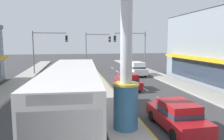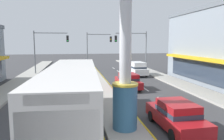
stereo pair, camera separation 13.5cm
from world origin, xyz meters
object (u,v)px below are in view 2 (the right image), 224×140
object	(u,v)px
sedan_near_right_lane	(128,81)
suv_near_left_lane	(137,69)
sedan_mid_left_lane	(176,115)
district_sign	(125,43)
traffic_light_left_side	(47,45)
traffic_light_right_side	(135,45)
traffic_light_median_far	(96,45)
bus_far_right_lane	(72,94)

from	to	relation	value
sedan_near_right_lane	suv_near_left_lane	size ratio (longest dim) A/B	0.94
suv_near_left_lane	sedan_mid_left_lane	size ratio (longest dim) A/B	1.07
district_sign	sedan_mid_left_lane	world-z (taller)	district_sign
suv_near_left_lane	sedan_near_right_lane	bearing A→B (deg)	-112.21
traffic_light_left_side	traffic_light_right_side	size ratio (longest dim) A/B	1.00
traffic_light_median_far	sedan_near_right_lane	xyz separation A→B (m)	(1.57, -15.71, -3.41)
traffic_light_left_side	suv_near_left_lane	world-z (taller)	traffic_light_left_side
suv_near_left_lane	district_sign	bearing A→B (deg)	-108.41
suv_near_left_lane	traffic_light_right_side	bearing A→B (deg)	83.10
traffic_light_median_far	district_sign	bearing A→B (deg)	-92.50
traffic_light_median_far	sedan_mid_left_lane	bearing A→B (deg)	-86.53
traffic_light_right_side	sedan_mid_left_lane	xyz separation A→B (m)	(-3.58, -20.67, -3.46)
sedan_near_right_lane	sedan_mid_left_lane	bearing A→B (deg)	-90.00
traffic_light_median_far	bus_far_right_lane	distance (m)	25.12
sedan_mid_left_lane	traffic_light_median_far	bearing A→B (deg)	93.47
district_sign	suv_near_left_lane	world-z (taller)	district_sign
traffic_light_left_side	sedan_mid_left_lane	xyz separation A→B (m)	(8.96, -21.66, -3.46)
traffic_light_right_side	sedan_near_right_lane	size ratio (longest dim) A/B	1.43
sedan_near_right_lane	suv_near_left_lane	xyz separation A→B (m)	(3.30, 8.08, 0.20)
district_sign	traffic_light_left_side	bearing A→B (deg)	106.38
suv_near_left_lane	bus_far_right_lane	bearing A→B (deg)	-116.92
traffic_light_right_side	suv_near_left_lane	world-z (taller)	traffic_light_right_side
district_sign	sedan_mid_left_lane	xyz separation A→B (m)	(2.69, -0.33, -3.75)
bus_far_right_lane	sedan_mid_left_lane	bearing A→B (deg)	-12.84
traffic_light_right_side	traffic_light_median_far	bearing A→B (deg)	134.31
traffic_light_median_far	bus_far_right_lane	bearing A→B (deg)	-98.75
traffic_light_right_side	sedan_near_right_lane	world-z (taller)	traffic_light_right_side
district_sign	sedan_near_right_lane	size ratio (longest dim) A/B	1.99
traffic_light_median_far	bus_far_right_lane	world-z (taller)	traffic_light_median_far
traffic_light_median_far	suv_near_left_lane	bearing A→B (deg)	-57.43
traffic_light_median_far	sedan_mid_left_lane	distance (m)	26.22
sedan_near_right_lane	district_sign	bearing A→B (deg)	-105.18
district_sign	traffic_light_median_far	bearing A→B (deg)	87.50
traffic_light_right_side	sedan_near_right_lane	bearing A→B (deg)	-108.97
traffic_light_right_side	suv_near_left_lane	distance (m)	4.03
bus_far_right_lane	traffic_light_left_side	bearing A→B (deg)	99.95
traffic_light_left_side	sedan_near_right_lane	xyz separation A→B (m)	(8.96, -11.42, -3.46)
sedan_near_right_lane	bus_far_right_lane	distance (m)	10.56
traffic_light_right_side	sedan_near_right_lane	xyz separation A→B (m)	(-3.58, -10.43, -3.46)
bus_far_right_lane	suv_near_left_lane	size ratio (longest dim) A/B	2.44
traffic_light_left_side	suv_near_left_lane	xyz separation A→B (m)	(12.26, -3.34, -3.26)
sedan_mid_left_lane	suv_near_left_lane	bearing A→B (deg)	79.79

